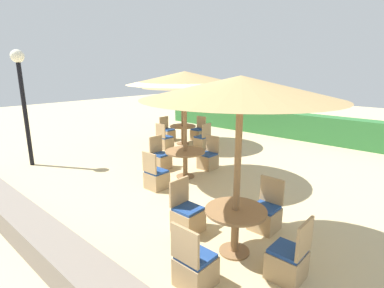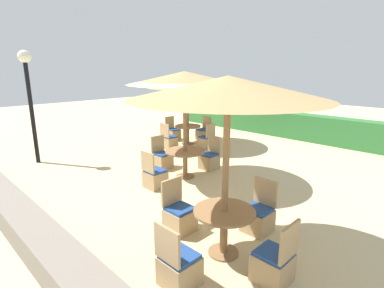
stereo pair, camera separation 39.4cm
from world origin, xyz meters
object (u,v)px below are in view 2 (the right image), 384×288
Objects in this scene: parasol_front_right at (228,88)px; parasol_center at (185,78)px; round_table_center at (185,156)px; patio_chair_back_left_south at (169,141)px; patio_chair_center_west at (162,159)px; patio_chair_front_right_west at (179,217)px; patio_chair_center_south at (155,177)px; patio_chair_back_left_east at (206,141)px; patio_chair_front_right_east at (274,264)px; lamp_post at (28,85)px; patio_chair_front_right_north at (258,217)px; round_table_back_left at (188,130)px; patio_chair_back_left_west at (173,133)px; parasol_back_left at (187,83)px; round_table_front_right at (224,221)px; patio_chair_front_right_south at (179,268)px; patio_chair_center_north at (209,160)px; patio_chair_back_left_north at (204,133)px.

parasol_center is at bearing 146.12° from parasol_front_right.
patio_chair_back_left_south is at bearing 147.48° from round_table_center.
patio_chair_center_west is 1.00× the size of patio_chair_front_right_west.
patio_chair_center_south is at bearing -89.61° from parasol_center.
patio_chair_back_left_east is (-0.52, 2.48, 0.00)m from patio_chair_center_west.
patio_chair_back_left_east is at bearing 49.80° from patio_chair_front_right_east.
lamp_post is 3.57× the size of patio_chair_front_right_north.
patio_chair_back_left_west reaches higher than round_table_back_left.
patio_chair_front_right_west is at bearing -38.97° from patio_chair_back_left_south.
patio_chair_back_left_south is at bearing 147.48° from parasol_center.
round_table_back_left is 0.95m from patio_chair_back_left_west.
patio_chair_center_south is 2.08m from patio_chair_front_right_west.
patio_chair_back_left_east is 1.00× the size of patio_chair_front_right_west.
round_table_back_left is 1.05× the size of patio_chair_back_left_east.
lamp_post is 1.18× the size of parasol_front_right.
patio_chair_front_right_east reaches higher than round_table_center.
patio_chair_back_left_east is 0.33× the size of parasol_front_right.
lamp_post is at bearing -108.52° from parasol_back_left.
patio_chair_back_left_east is at bearing -38.37° from patio_chair_front_right_north.
patio_chair_back_left_south is (-2.52, 2.63, 0.00)m from patio_chair_center_south.
patio_chair_front_right_west is (-1.00, -0.02, -0.29)m from round_table_front_right.
patio_chair_center_west is at bearing -14.60° from patio_chair_front_right_north.
round_table_back_left is (-2.51, 3.56, 0.28)m from patio_chair_center_south.
lamp_post reaches higher than patio_chair_back_left_east.
round_table_back_left is (-1.49, 2.49, 0.28)m from patio_chair_center_west.
patio_chair_center_south is 3.44m from patio_chair_front_right_south.
round_table_front_right is (3.89, -1.97, 0.29)m from patio_chair_center_west.
patio_chair_front_right_east is (0.88, -0.02, -0.29)m from round_table_front_right.
patio_chair_center_north is 4.09m from round_table_front_right.
patio_chair_center_west is 1.00× the size of patio_chair_front_right_east.
parasol_center is 3.10× the size of patio_chair_back_left_east.
patio_chair_front_right_north is (0.01, 0.96, -0.29)m from round_table_front_right.
patio_chair_center_west is 4.89m from patio_chair_front_right_south.
patio_chair_center_west is 5.17m from patio_chair_front_right_east.
patio_chair_center_north and patio_chair_front_right_west have the same top height.
patio_chair_center_west and patio_chair_back_left_north have the same top height.
patio_chair_center_west is at bearing 153.11° from round_table_front_right.
parasol_center reaches higher than patio_chair_back_left_east.
patio_chair_front_right_south is at bearing -45.06° from parasol_center.
patio_chair_back_left_south reaches higher than round_table_back_left.
patio_chair_center_west reaches higher than round_table_center.
round_table_back_left is at bearing -135.64° from patio_chair_front_right_west.
parasol_back_left is 1.05× the size of parasol_front_right.
round_table_center is at bearing 62.59° from patio_chair_front_right_east.
patio_chair_center_south is 1.00× the size of patio_chair_back_left_east.
patio_chair_front_right_west is at bearing -45.64° from round_table_back_left.
parasol_center is (4.13, 2.33, 0.22)m from lamp_post.
parasol_center reaches higher than patio_chair_front_right_north.
patio_chair_center_north is at bearing -147.19° from patio_chair_front_right_west.
patio_chair_back_left_north is at bearing -44.55° from patio_chair_center_north.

